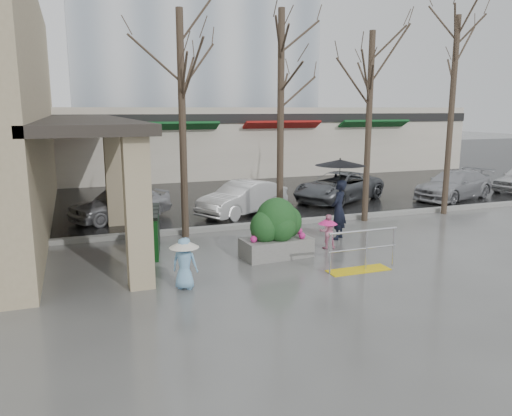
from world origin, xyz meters
TOP-DOWN VIEW (x-y plane):
  - ground at (0.00, 0.00)m, footprint 120.00×120.00m
  - street_asphalt at (0.00, 22.00)m, footprint 120.00×36.00m
  - curb at (0.00, 4.00)m, footprint 120.00×0.30m
  - canopy_slab at (-4.80, 8.00)m, footprint 2.80×18.00m
  - pillar_front at (-3.90, -0.50)m, footprint 0.55×0.55m
  - pillar_back at (-3.90, 6.00)m, footprint 0.55×0.55m
  - storefront_row at (2.00, 17.97)m, footprint 34.00×6.74m
  - handrail at (1.36, -1.20)m, footprint 1.90×0.50m
  - tree_west at (-2.00, 3.60)m, footprint 3.20×3.20m
  - tree_midwest at (1.20, 3.60)m, footprint 3.20×3.20m
  - tree_mideast at (4.50, 3.60)m, footprint 3.20×3.20m
  - tree_east at (8.00, 3.60)m, footprint 3.20×3.20m
  - woman at (2.33, 1.68)m, footprint 1.52×1.52m
  - child_pink at (1.52, 0.86)m, footprint 0.55×0.55m
  - child_blue at (-3.00, -0.96)m, footprint 0.68×0.66m
  - planter at (-0.16, 0.61)m, footprint 1.92×1.12m
  - news_boxes at (-3.27, 2.26)m, footprint 0.86×2.18m
  - car_a at (-3.66, 6.81)m, footprint 3.98×2.92m
  - car_b at (0.75, 6.10)m, footprint 4.00×3.00m
  - car_c at (5.49, 7.28)m, footprint 4.99×3.87m
  - car_d at (10.58, 6.03)m, footprint 4.68×3.05m

SIDE VIEW (x-z plane):
  - ground at x=0.00m, z-range 0.00..0.00m
  - street_asphalt at x=0.00m, z-range 0.00..0.01m
  - curb at x=0.00m, z-range 0.00..0.15m
  - handrail at x=1.36m, z-range -0.14..0.89m
  - child_pink at x=1.52m, z-range 0.07..1.06m
  - news_boxes at x=-3.27m, z-range 0.00..1.19m
  - car_a at x=-3.66m, z-range 0.00..1.26m
  - car_b at x=0.75m, z-range 0.00..1.26m
  - car_c at x=5.49m, z-range 0.00..1.26m
  - car_d at x=10.58m, z-range 0.00..1.26m
  - child_blue at x=-3.00m, z-range 0.11..1.28m
  - planter at x=-0.16m, z-range -0.04..1.58m
  - woman at x=2.33m, z-range 0.30..2.79m
  - pillar_front at x=-3.90m, z-range 0.00..3.50m
  - pillar_back at x=-3.90m, z-range 0.00..3.50m
  - storefront_row at x=2.00m, z-range 0.01..4.01m
  - canopy_slab at x=-4.80m, z-range 3.50..3.75m
  - tree_mideast at x=4.50m, z-range 1.61..8.11m
  - tree_west at x=-2.00m, z-range 1.68..8.48m
  - tree_midwest at x=1.20m, z-range 1.73..8.73m
  - tree_east at x=8.00m, z-range 1.78..8.98m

